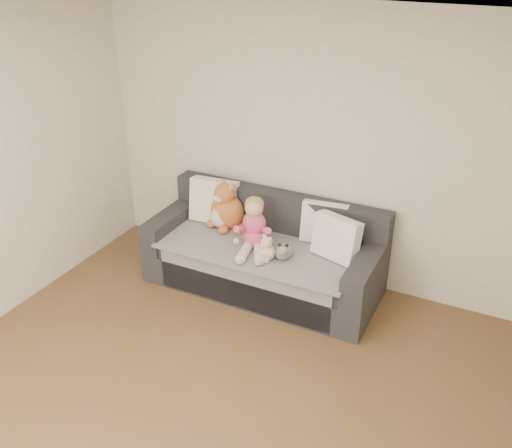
% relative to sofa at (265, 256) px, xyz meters
% --- Properties ---
extents(room_shell, '(5.00, 5.00, 5.00)m').
position_rel_sofa_xyz_m(room_shell, '(0.36, -1.64, 0.99)').
color(room_shell, brown).
rests_on(room_shell, ground).
extents(sofa, '(2.20, 0.94, 0.85)m').
position_rel_sofa_xyz_m(sofa, '(0.00, 0.00, 0.00)').
color(sofa, '#26262B').
rests_on(sofa, ground).
extents(cushion_left, '(0.49, 0.26, 0.45)m').
position_rel_sofa_xyz_m(cushion_left, '(-0.65, 0.17, 0.38)').
color(cushion_left, white).
rests_on(cushion_left, sofa).
extents(cushion_right_back, '(0.44, 0.24, 0.40)m').
position_rel_sofa_xyz_m(cushion_right_back, '(0.49, 0.26, 0.36)').
color(cushion_right_back, white).
rests_on(cushion_right_back, sofa).
extents(cushion_right_front, '(0.46, 0.31, 0.40)m').
position_rel_sofa_xyz_m(cushion_right_front, '(0.69, 0.03, 0.36)').
color(cushion_right_front, white).
rests_on(cushion_right_front, sofa).
extents(toddler, '(0.36, 0.51, 0.50)m').
position_rel_sofa_xyz_m(toddler, '(-0.05, -0.14, 0.37)').
color(toddler, '#D0497D').
rests_on(toddler, sofa).
extents(plush_cat, '(0.40, 0.36, 0.52)m').
position_rel_sofa_xyz_m(plush_cat, '(-0.47, 0.11, 0.35)').
color(plush_cat, '#B46228').
rests_on(plush_cat, sofa).
extents(teddy_bear, '(0.18, 0.15, 0.25)m').
position_rel_sofa_xyz_m(teddy_bear, '(0.15, -0.28, 0.26)').
color(teddy_bear, beige).
rests_on(teddy_bear, sofa).
extents(plush_cow, '(0.16, 0.24, 0.20)m').
position_rel_sofa_xyz_m(plush_cow, '(0.28, -0.21, 0.24)').
color(plush_cow, white).
rests_on(plush_cow, sofa).
extents(sippy_cup, '(0.11, 0.08, 0.12)m').
position_rel_sofa_xyz_m(sippy_cup, '(0.16, -0.25, 0.23)').
color(sippy_cup, '#66338D').
rests_on(sippy_cup, sofa).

